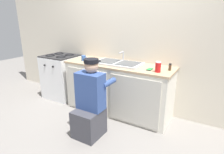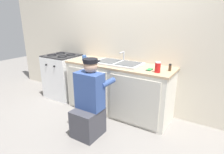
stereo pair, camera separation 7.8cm
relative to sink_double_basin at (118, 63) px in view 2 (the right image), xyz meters
The scene contains 11 objects.
ground_plane 0.95m from the sink_double_basin, 90.00° to the right, with size 12.00×12.00×0.00m, color gray.
back_wall 0.49m from the sink_double_basin, 90.00° to the left, with size 6.00×0.10×2.50m, color beige.
counter_cabinet 0.47m from the sink_double_basin, 90.00° to the right, with size 1.84×0.62×0.85m.
countertop 0.04m from the sink_double_basin, 90.00° to the right, with size 1.88×0.62×0.03m, color tan.
sink_double_basin is the anchor object (origin of this frame).
stove_range 1.42m from the sink_double_basin, behind, with size 0.65×0.62×0.91m.
plumber_person 0.92m from the sink_double_basin, 89.95° to the right, with size 0.42×0.61×1.10m.
cell_phone 0.59m from the sink_double_basin, ahead, with size 0.07×0.14×0.01m.
coffee_mug 0.66m from the sink_double_basin, behind, with size 0.13×0.08×0.09m.
soda_cup_red 0.74m from the sink_double_basin, 11.33° to the right, with size 0.08×0.08×0.15m.
spice_bottle_pepper 0.85m from the sink_double_basin, ahead, with size 0.04×0.04×0.10m.
Camera 2 is at (1.53, -2.35, 1.62)m, focal length 30.00 mm.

